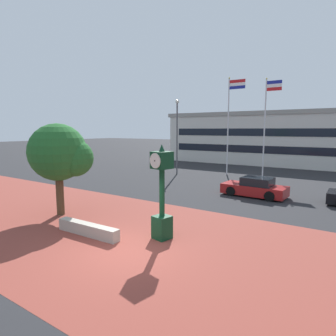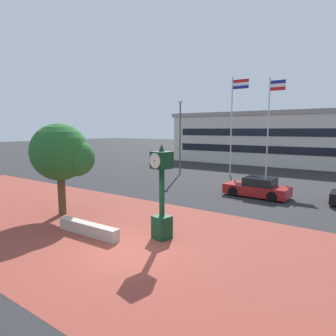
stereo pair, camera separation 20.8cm
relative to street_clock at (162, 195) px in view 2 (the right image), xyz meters
The scene contains 10 objects.
ground_plane 2.50m from the street_clock, 101.65° to the right, with size 200.00×200.00×0.00m, color #262628.
plaza_brick_paving 1.91m from the street_clock, 122.94° to the right, with size 44.00×10.32×0.01m, color brown.
planter_wall 3.51m from the street_clock, 153.23° to the right, with size 3.20×0.40×0.50m, color #ADA393.
street_clock is the anchor object (origin of this frame).
plaza_tree 6.28m from the street_clock, behind, with size 3.13×2.91×4.72m.
car_street_near 9.66m from the street_clock, 84.63° to the left, with size 4.19×2.00×1.28m.
flagpole_primary 18.21m from the street_clock, 103.21° to the left, with size 1.64×0.14×9.29m.
flagpole_secondary 17.70m from the street_clock, 92.11° to the left, with size 1.39×0.14×8.91m.
civic_building 31.07m from the street_clock, 92.81° to the left, with size 29.63×11.58×6.60m.
street_lamp_post 17.13m from the street_clock, 119.64° to the left, with size 0.36×0.36×7.23m.
Camera 2 is at (6.91, -7.42, 4.41)m, focal length 30.75 mm.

